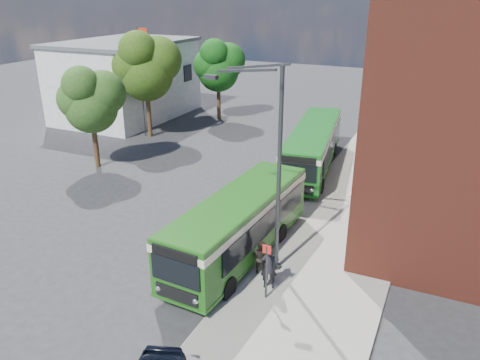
% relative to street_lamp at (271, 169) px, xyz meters
% --- Properties ---
extents(ground, '(120.00, 120.00, 0.00)m').
position_rel_street_lamp_xyz_m(ground, '(-4.84, 2.00, -4.79)').
color(ground, '#2A2A2D').
rests_on(ground, ground).
extents(pavement, '(6.00, 48.00, 0.15)m').
position_rel_street_lamp_xyz_m(pavement, '(2.16, 10.00, -4.72)').
color(pavement, gray).
rests_on(pavement, ground).
extents(kerb_line, '(0.12, 48.00, 0.01)m').
position_rel_street_lamp_xyz_m(kerb_line, '(-0.89, 10.00, -4.79)').
color(kerb_line, beige).
rests_on(kerb_line, ground).
extents(white_building, '(9.40, 13.40, 7.30)m').
position_rel_street_lamp_xyz_m(white_building, '(-22.84, 20.00, -1.13)').
color(white_building, beige).
rests_on(white_building, ground).
extents(flagpole, '(0.95, 0.10, 9.00)m').
position_rel_street_lamp_xyz_m(flagpole, '(-17.29, 15.00, 0.15)').
color(flagpole, '#343638').
rests_on(flagpole, ground).
extents(street_lamp, '(2.96, 2.38, 9.00)m').
position_rel_street_lamp_xyz_m(street_lamp, '(0.00, 0.00, 0.00)').
color(street_lamp, '#343638').
rests_on(street_lamp, ground).
extents(bus_stop_sign, '(0.35, 0.08, 2.52)m').
position_rel_street_lamp_xyz_m(bus_stop_sign, '(0.76, -2.20, -3.28)').
color(bus_stop_sign, '#343638').
rests_on(bus_stop_sign, ground).
extents(bus_front, '(3.17, 10.12, 3.02)m').
position_rel_street_lamp_xyz_m(bus_front, '(-1.64, 0.42, -2.96)').
color(bus_front, '#1D5715').
rests_on(bus_front, ground).
extents(bus_rear, '(4.28, 12.39, 3.02)m').
position_rel_street_lamp_xyz_m(bus_rear, '(-1.94, 13.16, -2.96)').
color(bus_rear, '#15611B').
rests_on(bus_rear, ground).
extents(pedestrian_a, '(0.79, 0.65, 1.87)m').
position_rel_street_lamp_xyz_m(pedestrian_a, '(0.59, -1.50, -3.71)').
color(pedestrian_a, black).
rests_on(pedestrian_a, pavement).
extents(pedestrian_b, '(0.82, 0.69, 1.53)m').
position_rel_street_lamp_xyz_m(pedestrian_b, '(-0.12, -0.63, -3.87)').
color(pedestrian_b, black).
rests_on(pedestrian_b, pavement).
extents(tree_left, '(4.23, 4.02, 7.14)m').
position_rel_street_lamp_xyz_m(tree_left, '(-15.84, 7.22, 0.05)').
color(tree_left, '#3C2716').
rests_on(tree_left, ground).
extents(tree_mid, '(5.21, 4.96, 8.80)m').
position_rel_street_lamp_xyz_m(tree_mid, '(-16.80, 15.01, 1.18)').
color(tree_mid, '#3C2716').
rests_on(tree_mid, ground).
extents(tree_right, '(4.53, 4.31, 7.65)m').
position_rel_street_lamp_xyz_m(tree_right, '(-14.16, 22.76, 0.40)').
color(tree_right, '#3C2716').
rests_on(tree_right, ground).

